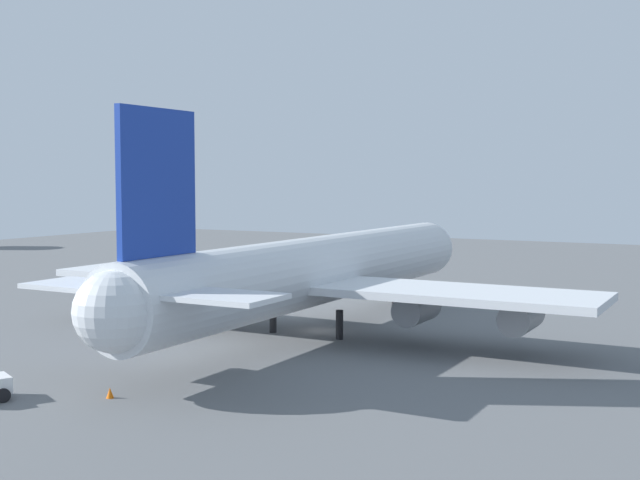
{
  "coord_description": "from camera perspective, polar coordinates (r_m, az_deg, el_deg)",
  "views": [
    {
      "loc": [
        -70.67,
        -38.33,
        14.97
      ],
      "look_at": [
        0.0,
        0.0,
        9.01
      ],
      "focal_mm": 46.18,
      "sensor_mm": 36.0,
      "label": 1
    }
  ],
  "objects": [
    {
      "name": "ground_plane",
      "position": [
        81.78,
        -0.0,
        -6.31
      ],
      "size": [
        256.66,
        256.66,
        0.0
      ],
      "primitive_type": "plane",
      "color": "slate"
    },
    {
      "name": "fuel_truck",
      "position": [
        121.71,
        -5.96,
        -2.32
      ],
      "size": [
        3.96,
        5.65,
        2.31
      ],
      "color": "#333338",
      "rests_on": "ground_plane"
    },
    {
      "name": "safety_cone_tail",
      "position": [
        59.03,
        -14.35,
        -10.22
      ],
      "size": [
        0.52,
        0.52,
        0.74
      ],
      "primitive_type": "cone",
      "color": "orange",
      "rests_on": "ground_plane"
    },
    {
      "name": "cargo_airplane",
      "position": [
        80.76,
        -0.05,
        -2.17
      ],
      "size": [
        64.17,
        55.27,
        20.03
      ],
      "color": "silver",
      "rests_on": "ground_plane"
    },
    {
      "name": "safety_cone_nose",
      "position": [
        107.02,
        8.27,
        -3.63
      ],
      "size": [
        0.57,
        0.57,
        0.81
      ],
      "primitive_type": "cone",
      "color": "orange",
      "rests_on": "ground_plane"
    }
  ]
}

